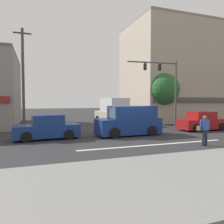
# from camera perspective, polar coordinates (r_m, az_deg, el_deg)

# --- Properties ---
(ground_plane) EXTENTS (120.00, 120.00, 0.00)m
(ground_plane) POSITION_cam_1_polar(r_m,az_deg,el_deg) (15.74, 4.72, -6.14)
(ground_plane) COLOR #2B2B2D
(lane_marking_stripe) EXTENTS (9.00, 0.24, 0.01)m
(lane_marking_stripe) POSITION_cam_1_polar(r_m,az_deg,el_deg) (12.68, 11.31, -8.38)
(lane_marking_stripe) COLOR silver
(lane_marking_stripe) RESTS_ON ground
(building_right_corner) EXTENTS (11.96, 8.80, 11.96)m
(building_right_corner) POSITION_cam_1_polar(r_m,az_deg,el_deg) (29.63, 16.07, 9.59)
(building_right_corner) COLOR tan
(building_right_corner) RESTS_ON ground
(street_tree) EXTENTS (3.37, 3.37, 5.41)m
(street_tree) POSITION_cam_1_polar(r_m,az_deg,el_deg) (23.74, 13.27, 5.81)
(street_tree) COLOR #4C3823
(street_tree) RESTS_ON ground
(utility_pole_near_left) EXTENTS (1.40, 0.22, 8.35)m
(utility_pole_near_left) POSITION_cam_1_polar(r_m,az_deg,el_deg) (19.44, -22.20, 8.17)
(utility_pole_near_left) COLOR brown
(utility_pole_near_left) RESTS_ON ground
(utility_pole_far_right) EXTENTS (1.40, 0.22, 7.15)m
(utility_pole_far_right) POSITION_cam_1_polar(r_m,az_deg,el_deg) (26.34, 12.54, 5.56)
(utility_pole_far_right) COLOR brown
(utility_pole_far_right) RESTS_ON ground
(traffic_light_mast) EXTENTS (4.88, 0.55, 6.20)m
(traffic_light_mast) POSITION_cam_1_polar(r_m,az_deg,el_deg) (21.02, 14.03, 7.48)
(traffic_light_mast) COLOR #47474C
(traffic_light_mast) RESTS_ON ground
(sedan_waiting_far) EXTENTS (4.14, 1.95, 1.58)m
(sedan_waiting_far) POSITION_cam_1_polar(r_m,az_deg,el_deg) (19.96, 22.48, -2.37)
(sedan_waiting_far) COLOR maroon
(sedan_waiting_far) RESTS_ON ground
(box_truck_parked_curbside) EXTENTS (2.47, 5.70, 2.75)m
(box_truck_parked_curbside) POSITION_cam_1_polar(r_m,az_deg,el_deg) (22.73, 0.20, -0.16)
(box_truck_parked_curbside) COLOR #B7B29E
(box_truck_parked_curbside) RESTS_ON ground
(van_crossing_leftbound) EXTENTS (4.67, 2.19, 2.11)m
(van_crossing_leftbound) POSITION_cam_1_polar(r_m,az_deg,el_deg) (15.81, 4.57, -2.42)
(van_crossing_leftbound) COLOR navy
(van_crossing_leftbound) RESTS_ON ground
(sedan_approaching_near) EXTENTS (4.20, 2.07, 1.58)m
(sedan_approaching_near) POSITION_cam_1_polar(r_m,az_deg,el_deg) (14.84, -16.61, -4.03)
(sedan_approaching_near) COLOR navy
(sedan_approaching_near) RESTS_ON ground
(pedestrian_foreground_with_bag) EXTENTS (0.67, 0.38, 1.67)m
(pedestrian_foreground_with_bag) POSITION_cam_1_polar(r_m,az_deg,el_deg) (13.06, 22.97, -4.01)
(pedestrian_foreground_with_bag) COLOR #232838
(pedestrian_foreground_with_bag) RESTS_ON ground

